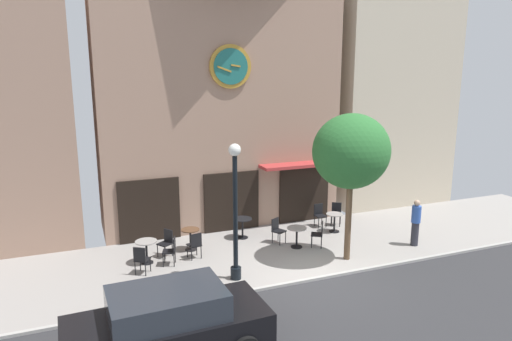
{
  "coord_description": "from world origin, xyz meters",
  "views": [
    {
      "loc": [
        -6.35,
        -11.04,
        6.05
      ],
      "look_at": [
        -0.94,
        2.58,
        2.88
      ],
      "focal_mm": 32.19,
      "sensor_mm": 36.0,
      "label": 1
    }
  ],
  "objects_px": {
    "cafe_table_near_door": "(190,236)",
    "cafe_chair_facing_street": "(195,244)",
    "street_lamp": "(235,212)",
    "cafe_table_near_curb": "(242,224)",
    "street_tree": "(351,152)",
    "cafe_table_leftmost": "(334,220)",
    "cafe_table_center_right": "(297,234)",
    "cafe_chair_near_tree": "(277,229)",
    "cafe_table_rightmost": "(146,248)",
    "cafe_chair_mid_row": "(166,241)",
    "cafe_chair_corner": "(336,212)",
    "parked_car_black": "(168,324)",
    "cafe_chair_near_lamp": "(319,213)",
    "cafe_chair_curbside": "(141,258)",
    "cafe_chair_by_entrance": "(319,232)",
    "cafe_chair_left_end": "(171,249)",
    "pedestrian_blue": "(416,222)"
  },
  "relations": [
    {
      "from": "cafe_chair_facing_street",
      "to": "cafe_chair_left_end",
      "type": "relative_size",
      "value": 1.0
    },
    {
      "from": "cafe_table_near_door",
      "to": "cafe_table_near_curb",
      "type": "distance_m",
      "value": 2.12
    },
    {
      "from": "cafe_chair_facing_street",
      "to": "street_tree",
      "type": "bearing_deg",
      "value": -21.8
    },
    {
      "from": "cafe_chair_near_tree",
      "to": "cafe_table_rightmost",
      "type": "bearing_deg",
      "value": -178.71
    },
    {
      "from": "cafe_table_rightmost",
      "to": "cafe_chair_corner",
      "type": "distance_m",
      "value": 7.74
    },
    {
      "from": "cafe_table_center_right",
      "to": "cafe_chair_near_tree",
      "type": "distance_m",
      "value": 0.8
    },
    {
      "from": "street_lamp",
      "to": "cafe_chair_curbside",
      "type": "bearing_deg",
      "value": 152.47
    },
    {
      "from": "cafe_table_near_door",
      "to": "cafe_chair_facing_street",
      "type": "relative_size",
      "value": 0.84
    },
    {
      "from": "cafe_chair_mid_row",
      "to": "cafe_chair_curbside",
      "type": "height_order",
      "value": "same"
    },
    {
      "from": "cafe_table_center_right",
      "to": "cafe_table_rightmost",
      "type": "bearing_deg",
      "value": 173.72
    },
    {
      "from": "cafe_table_rightmost",
      "to": "cafe_chair_mid_row",
      "type": "bearing_deg",
      "value": 26.83
    },
    {
      "from": "street_tree",
      "to": "cafe_table_near_door",
      "type": "bearing_deg",
      "value": 150.03
    },
    {
      "from": "cafe_table_leftmost",
      "to": "cafe_chair_facing_street",
      "type": "distance_m",
      "value": 5.65
    },
    {
      "from": "cafe_table_near_curb",
      "to": "cafe_chair_mid_row",
      "type": "relative_size",
      "value": 0.84
    },
    {
      "from": "street_lamp",
      "to": "cafe_chair_near_lamp",
      "type": "bearing_deg",
      "value": 35.08
    },
    {
      "from": "cafe_table_leftmost",
      "to": "cafe_chair_by_entrance",
      "type": "relative_size",
      "value": 0.8
    },
    {
      "from": "cafe_chair_curbside",
      "to": "cafe_table_center_right",
      "type": "bearing_deg",
      "value": 2.52
    },
    {
      "from": "cafe_chair_facing_street",
      "to": "cafe_chair_mid_row",
      "type": "height_order",
      "value": "same"
    },
    {
      "from": "street_lamp",
      "to": "cafe_chair_facing_street",
      "type": "relative_size",
      "value": 4.53
    },
    {
      "from": "cafe_table_near_curb",
      "to": "cafe_chair_facing_street",
      "type": "xyz_separation_m",
      "value": [
        -2.11,
        -1.24,
        -0.0
      ]
    },
    {
      "from": "cafe_chair_left_end",
      "to": "street_tree",
      "type": "bearing_deg",
      "value": -16.95
    },
    {
      "from": "cafe_chair_corner",
      "to": "cafe_table_center_right",
      "type": "bearing_deg",
      "value": -148.04
    },
    {
      "from": "cafe_table_rightmost",
      "to": "cafe_chair_near_tree",
      "type": "distance_m",
      "value": 4.65
    },
    {
      "from": "street_tree",
      "to": "cafe_table_leftmost",
      "type": "bearing_deg",
      "value": 67.86
    },
    {
      "from": "street_tree",
      "to": "cafe_chair_facing_street",
      "type": "relative_size",
      "value": 5.33
    },
    {
      "from": "street_tree",
      "to": "cafe_chair_corner",
      "type": "height_order",
      "value": "street_tree"
    },
    {
      "from": "street_tree",
      "to": "cafe_chair_by_entrance",
      "type": "xyz_separation_m",
      "value": [
        -0.32,
        1.28,
        -3.06
      ]
    },
    {
      "from": "cafe_chair_mid_row",
      "to": "parked_car_black",
      "type": "height_order",
      "value": "parked_car_black"
    },
    {
      "from": "cafe_chair_left_end",
      "to": "cafe_chair_by_entrance",
      "type": "relative_size",
      "value": 1.0
    },
    {
      "from": "cafe_table_center_right",
      "to": "cafe_chair_near_lamp",
      "type": "distance_m",
      "value": 2.52
    },
    {
      "from": "pedestrian_blue",
      "to": "parked_car_black",
      "type": "distance_m",
      "value": 9.95
    },
    {
      "from": "cafe_table_near_door",
      "to": "pedestrian_blue",
      "type": "xyz_separation_m",
      "value": [
        7.5,
        -2.49,
        0.36
      ]
    },
    {
      "from": "cafe_table_leftmost",
      "to": "street_lamp",
      "type": "bearing_deg",
      "value": -153.08
    },
    {
      "from": "cafe_table_near_curb",
      "to": "cafe_table_center_right",
      "type": "xyz_separation_m",
      "value": [
        1.45,
        -1.57,
        -0.03
      ]
    },
    {
      "from": "cafe_table_leftmost",
      "to": "cafe_chair_near_tree",
      "type": "distance_m",
      "value": 2.53
    },
    {
      "from": "street_tree",
      "to": "cafe_chair_near_tree",
      "type": "relative_size",
      "value": 5.33
    },
    {
      "from": "cafe_table_near_curb",
      "to": "cafe_chair_curbside",
      "type": "bearing_deg",
      "value": -155.3
    },
    {
      "from": "cafe_chair_near_lamp",
      "to": "cafe_table_near_curb",
      "type": "bearing_deg",
      "value": -177.73
    },
    {
      "from": "cafe_table_near_curb",
      "to": "cafe_chair_near_tree",
      "type": "height_order",
      "value": "cafe_chair_near_tree"
    },
    {
      "from": "cafe_chair_left_end",
      "to": "parked_car_black",
      "type": "distance_m",
      "value": 4.9
    },
    {
      "from": "cafe_table_near_door",
      "to": "cafe_chair_facing_street",
      "type": "height_order",
      "value": "cafe_chair_facing_street"
    },
    {
      "from": "cafe_chair_mid_row",
      "to": "cafe_chair_near_lamp",
      "type": "bearing_deg",
      "value": 7.11
    },
    {
      "from": "cafe_chair_corner",
      "to": "cafe_chair_near_tree",
      "type": "bearing_deg",
      "value": -162.74
    },
    {
      "from": "cafe_chair_near_lamp",
      "to": "cafe_chair_near_tree",
      "type": "bearing_deg",
      "value": -155.84
    },
    {
      "from": "cafe_table_center_right",
      "to": "parked_car_black",
      "type": "bearing_deg",
      "value": -139.33
    },
    {
      "from": "street_tree",
      "to": "pedestrian_blue",
      "type": "distance_m",
      "value": 3.98
    },
    {
      "from": "cafe_table_leftmost",
      "to": "parked_car_black",
      "type": "height_order",
      "value": "parked_car_black"
    },
    {
      "from": "cafe_table_center_right",
      "to": "parked_car_black",
      "type": "height_order",
      "value": "parked_car_black"
    },
    {
      "from": "cafe_table_center_right",
      "to": "pedestrian_blue",
      "type": "bearing_deg",
      "value": -18.97
    },
    {
      "from": "street_lamp",
      "to": "cafe_table_near_curb",
      "type": "bearing_deg",
      "value": 66.66
    }
  ]
}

